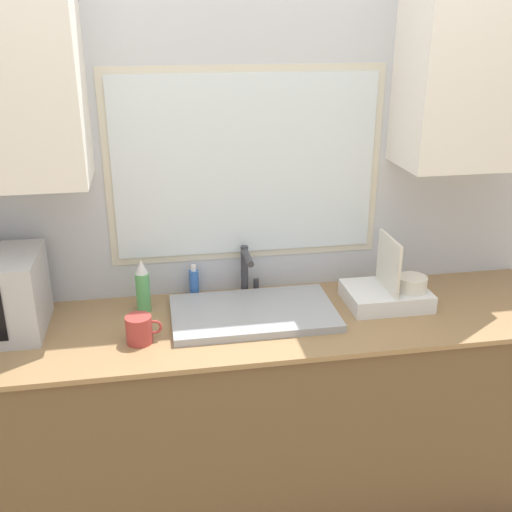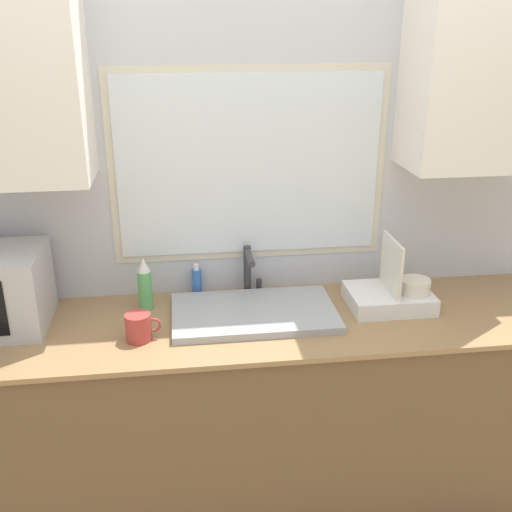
# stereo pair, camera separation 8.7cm
# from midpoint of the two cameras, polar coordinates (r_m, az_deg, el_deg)

# --- Properties ---
(countertop) EXTENTS (2.51, 0.62, 0.90)m
(countertop) POSITION_cam_midpoint_polar(r_m,az_deg,el_deg) (2.59, -0.73, -14.88)
(countertop) COLOR brown
(countertop) RESTS_ON ground_plane
(wall_back) EXTENTS (6.00, 0.38, 2.60)m
(wall_back) POSITION_cam_midpoint_polar(r_m,az_deg,el_deg) (2.43, -1.93, 8.12)
(wall_back) COLOR silver
(wall_back) RESTS_ON ground_plane
(sink_basin) EXTENTS (0.64, 0.38, 0.03)m
(sink_basin) POSITION_cam_midpoint_polar(r_m,az_deg,el_deg) (2.37, -1.30, -5.45)
(sink_basin) COLOR #9EA0A5
(sink_basin) RESTS_ON countertop
(faucet) EXTENTS (0.08, 0.18, 0.21)m
(faucet) POSITION_cam_midpoint_polar(r_m,az_deg,el_deg) (2.50, -1.90, -1.09)
(faucet) COLOR #333338
(faucet) RESTS_ON countertop
(dish_rack) EXTENTS (0.33, 0.25, 0.29)m
(dish_rack) POSITION_cam_midpoint_polar(r_m,az_deg,el_deg) (2.50, 11.60, -3.37)
(dish_rack) COLOR white
(dish_rack) RESTS_ON countertop
(spray_bottle) EXTENTS (0.06, 0.06, 0.22)m
(spray_bottle) POSITION_cam_midpoint_polar(r_m,az_deg,el_deg) (2.43, -11.75, -2.88)
(spray_bottle) COLOR #59B266
(spray_bottle) RESTS_ON countertop
(soap_bottle) EXTENTS (0.04, 0.04, 0.14)m
(soap_bottle) POSITION_cam_midpoint_polar(r_m,az_deg,el_deg) (2.54, -6.89, -2.52)
(soap_bottle) COLOR blue
(soap_bottle) RESTS_ON countertop
(mug_near_sink) EXTENTS (0.13, 0.09, 0.10)m
(mug_near_sink) POSITION_cam_midpoint_polar(r_m,az_deg,el_deg) (2.22, -12.14, -6.86)
(mug_near_sink) COLOR #A53833
(mug_near_sink) RESTS_ON countertop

